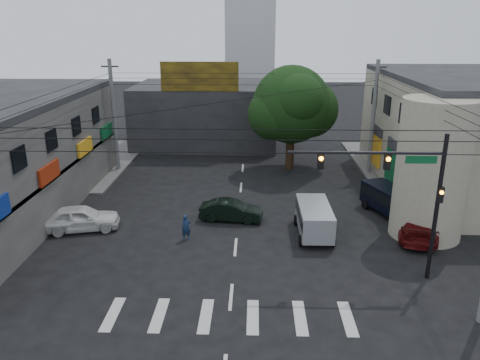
{
  "coord_description": "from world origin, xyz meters",
  "views": [
    {
      "loc": [
        1.0,
        -21.45,
        11.81
      ],
      "look_at": [
        0.18,
        4.0,
        3.27
      ],
      "focal_mm": 35.0,
      "sensor_mm": 36.0,
      "label": 1
    }
  ],
  "objects_px": {
    "traffic_gantry": "(403,184)",
    "street_tree": "(291,105)",
    "silver_minivan": "(314,221)",
    "white_compact": "(81,218)",
    "utility_pole_far_left": "(114,117)",
    "traffic_officer": "(186,228)",
    "navy_van": "(391,203)",
    "utility_pole_far_right": "(373,118)",
    "dark_sedan": "(231,211)",
    "maroon_sedan": "(417,224)"
  },
  "relations": [
    {
      "from": "dark_sedan",
      "to": "navy_van",
      "type": "bearing_deg",
      "value": -77.98
    },
    {
      "from": "utility_pole_far_left",
      "to": "traffic_officer",
      "type": "distance_m",
      "value": 15.67
    },
    {
      "from": "white_compact",
      "to": "navy_van",
      "type": "relative_size",
      "value": 0.99
    },
    {
      "from": "utility_pole_far_right",
      "to": "navy_van",
      "type": "xyz_separation_m",
      "value": [
        -0.68,
        -9.18,
        -3.69
      ]
    },
    {
      "from": "white_compact",
      "to": "maroon_sedan",
      "type": "distance_m",
      "value": 19.85
    },
    {
      "from": "maroon_sedan",
      "to": "white_compact",
      "type": "bearing_deg",
      "value": 14.3
    },
    {
      "from": "navy_van",
      "to": "traffic_officer",
      "type": "xyz_separation_m",
      "value": [
        -12.68,
        -3.95,
        -0.16
      ]
    },
    {
      "from": "utility_pole_far_right",
      "to": "dark_sedan",
      "type": "bearing_deg",
      "value": -136.88
    },
    {
      "from": "traffic_officer",
      "to": "utility_pole_far_right",
      "type": "bearing_deg",
      "value": 24.07
    },
    {
      "from": "traffic_gantry",
      "to": "street_tree",
      "type": "bearing_deg",
      "value": 101.99
    },
    {
      "from": "traffic_gantry",
      "to": "utility_pole_far_right",
      "type": "bearing_deg",
      "value": 81.06
    },
    {
      "from": "traffic_gantry",
      "to": "white_compact",
      "type": "xyz_separation_m",
      "value": [
        -17.18,
        5.0,
        -4.06
      ]
    },
    {
      "from": "utility_pole_far_left",
      "to": "utility_pole_far_right",
      "type": "bearing_deg",
      "value": 0.0
    },
    {
      "from": "white_compact",
      "to": "maroon_sedan",
      "type": "relative_size",
      "value": 0.86
    },
    {
      "from": "silver_minivan",
      "to": "traffic_officer",
      "type": "height_order",
      "value": "silver_minivan"
    },
    {
      "from": "utility_pole_far_left",
      "to": "traffic_officer",
      "type": "bearing_deg",
      "value": -59.79
    },
    {
      "from": "silver_minivan",
      "to": "white_compact",
      "type": "bearing_deg",
      "value": 88.26
    },
    {
      "from": "navy_van",
      "to": "white_compact",
      "type": "bearing_deg",
      "value": 77.4
    },
    {
      "from": "navy_van",
      "to": "utility_pole_far_right",
      "type": "bearing_deg",
      "value": -25.21
    },
    {
      "from": "dark_sedan",
      "to": "traffic_officer",
      "type": "distance_m",
      "value": 3.77
    },
    {
      "from": "utility_pole_far_left",
      "to": "silver_minivan",
      "type": "height_order",
      "value": "utility_pole_far_left"
    },
    {
      "from": "utility_pole_far_left",
      "to": "utility_pole_far_right",
      "type": "distance_m",
      "value": 21.0
    },
    {
      "from": "silver_minivan",
      "to": "traffic_officer",
      "type": "distance_m",
      "value": 7.42
    },
    {
      "from": "dark_sedan",
      "to": "silver_minivan",
      "type": "height_order",
      "value": "silver_minivan"
    },
    {
      "from": "traffic_gantry",
      "to": "utility_pole_far_right",
      "type": "height_order",
      "value": "utility_pole_far_right"
    },
    {
      "from": "street_tree",
      "to": "utility_pole_far_right",
      "type": "height_order",
      "value": "utility_pole_far_right"
    },
    {
      "from": "dark_sedan",
      "to": "utility_pole_far_left",
      "type": "bearing_deg",
      "value": 50.66
    },
    {
      "from": "utility_pole_far_left",
      "to": "traffic_officer",
      "type": "height_order",
      "value": "utility_pole_far_left"
    },
    {
      "from": "utility_pole_far_left",
      "to": "dark_sedan",
      "type": "bearing_deg",
      "value": -45.48
    },
    {
      "from": "traffic_gantry",
      "to": "utility_pole_far_left",
      "type": "bearing_deg",
      "value": 137.14
    },
    {
      "from": "traffic_gantry",
      "to": "traffic_officer",
      "type": "xyz_separation_m",
      "value": [
        -10.68,
        3.88,
        -4.08
      ]
    },
    {
      "from": "utility_pole_far_right",
      "to": "traffic_officer",
      "type": "bearing_deg",
      "value": -135.5
    },
    {
      "from": "white_compact",
      "to": "silver_minivan",
      "type": "xyz_separation_m",
      "value": [
        13.87,
        -0.27,
        0.15
      ]
    },
    {
      "from": "maroon_sedan",
      "to": "silver_minivan",
      "type": "relative_size",
      "value": 1.3
    },
    {
      "from": "street_tree",
      "to": "traffic_gantry",
      "type": "bearing_deg",
      "value": -78.01
    },
    {
      "from": "traffic_officer",
      "to": "maroon_sedan",
      "type": "bearing_deg",
      "value": -16.47
    },
    {
      "from": "dark_sedan",
      "to": "white_compact",
      "type": "xyz_separation_m",
      "value": [
        -8.92,
        -1.76,
        0.12
      ]
    },
    {
      "from": "dark_sedan",
      "to": "traffic_officer",
      "type": "xyz_separation_m",
      "value": [
        -2.42,
        -2.89,
        0.1
      ]
    },
    {
      "from": "traffic_gantry",
      "to": "silver_minivan",
      "type": "xyz_separation_m",
      "value": [
        -3.31,
        4.73,
        -3.92
      ]
    },
    {
      "from": "silver_minivan",
      "to": "navy_van",
      "type": "height_order",
      "value": "silver_minivan"
    },
    {
      "from": "traffic_gantry",
      "to": "maroon_sedan",
      "type": "xyz_separation_m",
      "value": [
        2.68,
        4.8,
        -4.08
      ]
    },
    {
      "from": "navy_van",
      "to": "street_tree",
      "type": "bearing_deg",
      "value": 8.78
    },
    {
      "from": "silver_minivan",
      "to": "navy_van",
      "type": "bearing_deg",
      "value": -60.4
    },
    {
      "from": "traffic_officer",
      "to": "navy_van",
      "type": "bearing_deg",
      "value": -3.15
    },
    {
      "from": "traffic_gantry",
      "to": "white_compact",
      "type": "bearing_deg",
      "value": 163.76
    },
    {
      "from": "traffic_gantry",
      "to": "navy_van",
      "type": "relative_size",
      "value": 1.48
    },
    {
      "from": "silver_minivan",
      "to": "maroon_sedan",
      "type": "bearing_deg",
      "value": -89.95
    },
    {
      "from": "utility_pole_far_left",
      "to": "maroon_sedan",
      "type": "distance_m",
      "value": 24.59
    },
    {
      "from": "utility_pole_far_left",
      "to": "utility_pole_far_right",
      "type": "xyz_separation_m",
      "value": [
        21.0,
        0.0,
        0.0
      ]
    },
    {
      "from": "navy_van",
      "to": "dark_sedan",
      "type": "bearing_deg",
      "value": 74.92
    }
  ]
}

